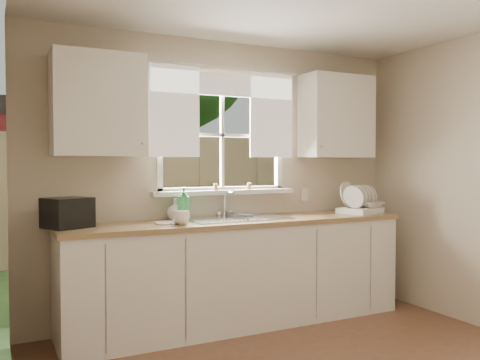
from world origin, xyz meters
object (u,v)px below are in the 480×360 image
dish_rack (359,204)px  soap_bottle_a (184,204)px  cup (181,218)px  black_appliance (68,213)px

dish_rack → soap_bottle_a: dish_rack is taller
cup → black_appliance: bearing=156.4°
dish_rack → cup: size_ratio=3.44×
dish_rack → black_appliance: size_ratio=1.53×
dish_rack → soap_bottle_a: bearing=175.5°
dish_rack → black_appliance: (-2.69, 0.10, 0.03)m
dish_rack → black_appliance: bearing=178.0°
soap_bottle_a → cup: (-0.11, -0.23, -0.09)m
dish_rack → cup: dish_rack is taller
dish_rack → soap_bottle_a: 1.76m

